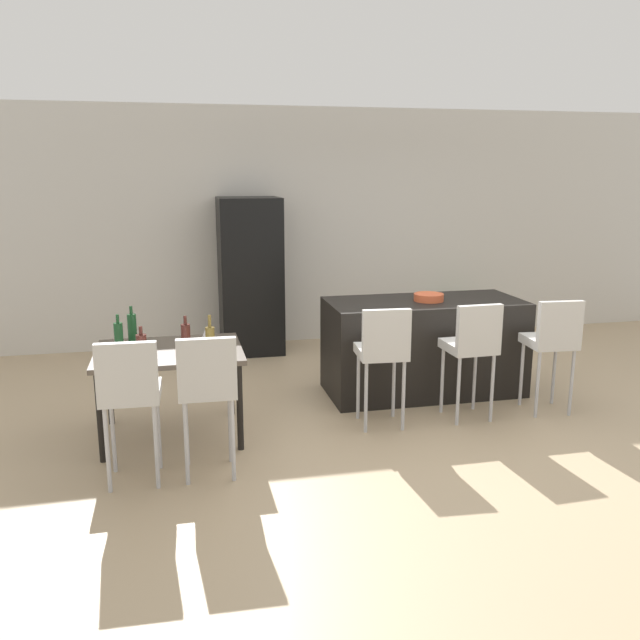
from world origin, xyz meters
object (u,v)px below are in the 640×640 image
object	(u,v)px
dining_chair_near	(130,389)
wine_bottle_inner	(210,343)
kitchen_island	(423,347)
wine_bottle_corner	(142,348)
bar_chair_left	(383,348)
wine_bottle_near	(119,338)
dining_chair_far	(207,383)
wine_bottle_far	(132,328)
fruit_bowl	(429,297)
refrigerator	(250,276)
wine_glass_left	(205,336)
dining_table	(169,358)
bar_chair_right	(553,338)
potted_plant	(463,314)
wine_bottle_end	(186,339)
bar_chair_middle	(472,343)

from	to	relation	value
dining_chair_near	wine_bottle_inner	distance (m)	0.75
kitchen_island	wine_bottle_corner	distance (m)	2.81
bar_chair_left	wine_bottle_near	distance (m)	2.13
wine_bottle_corner	dining_chair_near	bearing A→B (deg)	-98.39
bar_chair_left	dining_chair_far	size ratio (longest dim) A/B	1.00
dining_chair_far	wine_bottle_far	distance (m)	1.25
wine_bottle_far	fruit_bowl	bearing A→B (deg)	6.16
dining_chair_far	refrigerator	bearing A→B (deg)	78.16
wine_bottle_near	wine_bottle_corner	world-z (taller)	wine_bottle_near
wine_bottle_near	wine_glass_left	distance (m)	0.67
wine_bottle_far	bar_chair_left	bearing A→B (deg)	-13.35
dining_table	wine_glass_left	size ratio (longest dim) A/B	6.65
bar_chair_left	bar_chair_right	bearing A→B (deg)	0.00
refrigerator	potted_plant	size ratio (longest dim) A/B	3.23
dining_chair_far	wine_bottle_near	xyz separation A→B (m)	(-0.63, 0.78, 0.17)
kitchen_island	potted_plant	bearing A→B (deg)	55.55
bar_chair_right	bar_chair_left	bearing A→B (deg)	-180.00
wine_bottle_near	wine_bottle_inner	bearing A→B (deg)	-25.48
dining_chair_far	wine_bottle_end	size ratio (longest dim) A/B	3.33
bar_chair_left	bar_chair_middle	distance (m)	0.80
bar_chair_middle	wine_bottle_inner	world-z (taller)	wine_bottle_inner
wine_bottle_inner	wine_glass_left	bearing A→B (deg)	96.25
wine_bottle_inner	potted_plant	world-z (taller)	wine_bottle_inner
wine_bottle_end	potted_plant	bearing A→B (deg)	37.10
wine_bottle_end	refrigerator	world-z (taller)	refrigerator
kitchen_island	dining_table	distance (m)	2.51
dining_table	dining_chair_far	size ratio (longest dim) A/B	1.10
dining_table	kitchen_island	bearing A→B (deg)	14.32
wine_bottle_inner	dining_chair_far	bearing A→B (deg)	-96.85
dining_table	wine_glass_left	distance (m)	0.36
fruit_bowl	potted_plant	xyz separation A→B (m)	(1.26, 1.90, -0.62)
wine_bottle_inner	wine_bottle_end	bearing A→B (deg)	138.58
fruit_bowl	potted_plant	world-z (taller)	fruit_bowl
wine_bottle_end	wine_bottle_far	bearing A→B (deg)	130.29
bar_chair_left	bar_chair_right	size ratio (longest dim) A/B	1.00
bar_chair_right	wine_bottle_far	distance (m)	3.64
dining_chair_far	bar_chair_left	bearing A→B (deg)	22.97
kitchen_island	refrigerator	size ratio (longest dim) A/B	1.02
bar_chair_middle	refrigerator	world-z (taller)	refrigerator
bar_chair_left	refrigerator	distance (m)	2.81
wine_bottle_near	wine_glass_left	bearing A→B (deg)	-6.74
fruit_bowl	potted_plant	distance (m)	2.37
bar_chair_right	wine_bottle_inner	world-z (taller)	wine_bottle_inner
bar_chair_middle	wine_bottle_end	bearing A→B (deg)	-179.48
bar_chair_right	dining_chair_near	bearing A→B (deg)	-170.03
wine_bottle_far	wine_glass_left	xyz separation A→B (m)	(0.58, -0.41, -0.00)
bar_chair_middle	dining_chair_far	world-z (taller)	same
dining_chair_near	wine_bottle_near	xyz separation A→B (m)	(-0.11, 0.78, 0.17)
wine_glass_left	fruit_bowl	size ratio (longest dim) A/B	0.61
bar_chair_middle	wine_bottle_far	world-z (taller)	same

